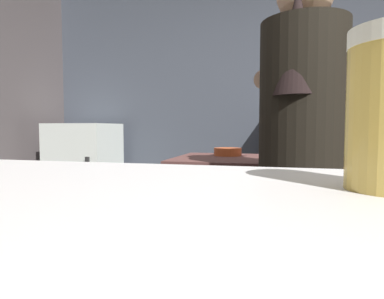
% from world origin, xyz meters
% --- Properties ---
extents(wall_back, '(5.20, 0.10, 2.70)m').
position_xyz_m(wall_back, '(0.00, 2.20, 1.35)').
color(wall_back, '#454B57').
rests_on(wall_back, ground).
extents(prep_counter, '(2.10, 0.60, 0.94)m').
position_xyz_m(prep_counter, '(0.35, 0.60, 0.47)').
color(prep_counter, brown).
rests_on(prep_counter, ground).
extents(back_shelf, '(0.86, 0.36, 1.25)m').
position_xyz_m(back_shelf, '(0.18, 1.92, 0.62)').
color(back_shelf, '#393442').
rests_on(back_shelf, ground).
extents(mini_fridge, '(0.61, 0.58, 1.15)m').
position_xyz_m(mini_fridge, '(-2.04, 1.75, 0.57)').
color(mini_fridge, white).
rests_on(mini_fridge, ground).
extents(bartender, '(0.50, 0.55, 1.73)m').
position_xyz_m(bartender, '(-0.05, 0.15, 1.00)').
color(bartender, '#232E3A').
rests_on(bartender, ground).
extents(mixing_bowl, '(0.16, 0.16, 0.05)m').
position_xyz_m(mixing_bowl, '(-0.43, 0.72, 0.96)').
color(mixing_bowl, '#C7572C').
rests_on(mixing_bowl, prep_counter).
extents(chefs_knife, '(0.23, 0.12, 0.01)m').
position_xyz_m(chefs_knife, '(0.23, 0.55, 0.94)').
color(chefs_knife, silver).
rests_on(chefs_knife, prep_counter).
extents(bottle_hot_sauce, '(0.06, 0.06, 0.20)m').
position_xyz_m(bottle_hot_sauce, '(0.13, 1.91, 1.32)').
color(bottle_hot_sauce, '#B62B17').
rests_on(bottle_hot_sauce, back_shelf).
extents(bottle_olive_oil, '(0.07, 0.07, 0.22)m').
position_xyz_m(bottle_olive_oil, '(0.34, 1.91, 1.33)').
color(bottle_olive_oil, '#437D39').
rests_on(bottle_olive_oil, back_shelf).
extents(bottle_soy, '(0.06, 0.06, 0.26)m').
position_xyz_m(bottle_soy, '(0.04, 1.86, 1.35)').
color(bottle_soy, black).
rests_on(bottle_soy, back_shelf).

